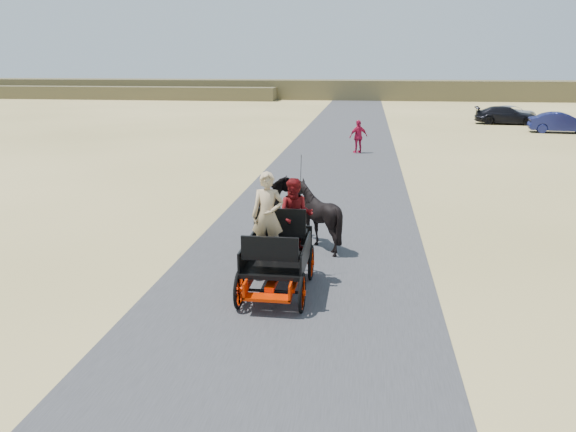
# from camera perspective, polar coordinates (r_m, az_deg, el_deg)

# --- Properties ---
(ground) EXTENTS (140.00, 140.00, 0.00)m
(ground) POSITION_cam_1_polar(r_m,az_deg,el_deg) (12.99, 1.14, -5.55)
(ground) COLOR tan
(road) EXTENTS (6.00, 140.00, 0.01)m
(road) POSITION_cam_1_polar(r_m,az_deg,el_deg) (12.98, 1.14, -5.53)
(road) COLOR #38383A
(road) RESTS_ON ground
(ridge_far) EXTENTS (140.00, 6.00, 2.40)m
(ridge_far) POSITION_cam_1_polar(r_m,az_deg,el_deg) (74.14, 7.07, 12.62)
(ridge_far) COLOR brown
(ridge_far) RESTS_ON ground
(ridge_near) EXTENTS (40.00, 4.00, 1.60)m
(ridge_near) POSITION_cam_1_polar(r_m,az_deg,el_deg) (76.87, -16.49, 11.91)
(ridge_near) COLOR brown
(ridge_near) RESTS_ON ground
(carriage) EXTENTS (1.30, 2.40, 0.72)m
(carriage) POSITION_cam_1_polar(r_m,az_deg,el_deg) (11.72, -1.10, -6.02)
(carriage) COLOR black
(carriage) RESTS_ON ground
(horse_left) EXTENTS (0.91, 2.01, 1.70)m
(horse_left) POSITION_cam_1_polar(r_m,az_deg,el_deg) (14.47, -1.38, 0.19)
(horse_left) COLOR black
(horse_left) RESTS_ON ground
(horse_right) EXTENTS (1.37, 1.54, 1.70)m
(horse_right) POSITION_cam_1_polar(r_m,az_deg,el_deg) (14.34, 2.96, 0.04)
(horse_right) COLOR black
(horse_right) RESTS_ON ground
(driver_man) EXTENTS (0.66, 0.43, 1.80)m
(driver_man) POSITION_cam_1_polar(r_m,az_deg,el_deg) (11.41, -2.08, 0.03)
(driver_man) COLOR tan
(driver_man) RESTS_ON carriage
(passenger_woman) EXTENTS (0.77, 0.60, 1.58)m
(passenger_woman) POSITION_cam_1_polar(r_m,az_deg,el_deg) (11.89, 0.76, 0.11)
(passenger_woman) COLOR #660C0F
(passenger_woman) RESTS_ON carriage
(pedestrian) EXTENTS (1.09, 0.83, 1.73)m
(pedestrian) POSITION_cam_1_polar(r_m,az_deg,el_deg) (29.87, 7.17, 8.01)
(pedestrian) COLOR #B6143D
(pedestrian) RESTS_ON ground
(car_b) EXTENTS (4.28, 1.94, 1.36)m
(car_b) POSITION_cam_1_polar(r_m,az_deg,el_deg) (42.51, 26.02, 8.51)
(car_b) COLOR navy
(car_b) RESTS_ON ground
(car_c) EXTENTS (4.81, 2.34, 1.35)m
(car_c) POSITION_cam_1_polar(r_m,az_deg,el_deg) (46.85, 21.28, 9.51)
(car_c) COLOR black
(car_c) RESTS_ON ground
(car_d) EXTENTS (4.80, 3.93, 1.22)m
(car_d) POSITION_cam_1_polar(r_m,az_deg,el_deg) (50.05, 21.66, 9.71)
(car_d) COLOR silver
(car_d) RESTS_ON ground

